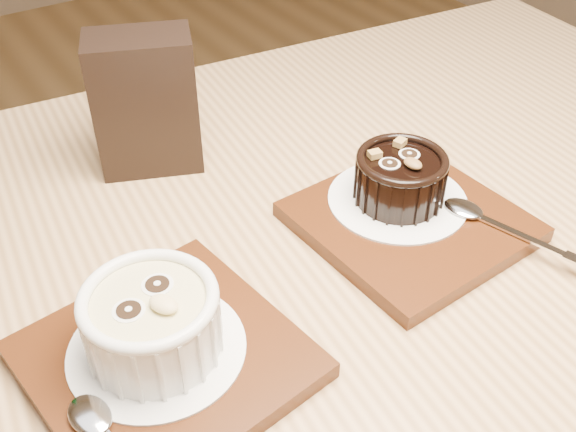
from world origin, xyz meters
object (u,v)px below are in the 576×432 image
table (295,340)px  tray_right (410,222)px  ramekin_dark (400,176)px  tray_left (166,360)px  condiment_stand (146,103)px  ramekin_white (152,320)px

table → tray_right: tray_right is taller
table → ramekin_dark: 0.18m
tray_left → condiment_stand: size_ratio=1.29×
tray_left → tray_right: (0.26, 0.02, 0.00)m
table → tray_left: tray_left is taller
tray_right → ramekin_dark: bearing=79.0°
tray_right → condiment_stand: (-0.15, 0.23, 0.06)m
tray_left → condiment_stand: condiment_stand is taller
ramekin_white → condiment_stand: condiment_stand is taller
ramekin_dark → condiment_stand: (-0.16, 0.21, 0.03)m
table → ramekin_white: bearing=-169.1°
ramekin_dark → tray_left: bearing=-174.2°
table → ramekin_dark: (0.12, 0.01, 0.13)m
ramekin_white → condiment_stand: (0.11, 0.25, 0.02)m
ramekin_dark → condiment_stand: condiment_stand is taller
condiment_stand → ramekin_dark: bearing=-52.9°
table → condiment_stand: size_ratio=9.12×
ramekin_white → ramekin_dark: size_ratio=1.17×
table → ramekin_dark: bearing=6.2°
table → tray_right: size_ratio=7.09×
tray_left → ramekin_white: (-0.00, 0.01, 0.04)m
ramekin_white → ramekin_dark: ramekin_white is taller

